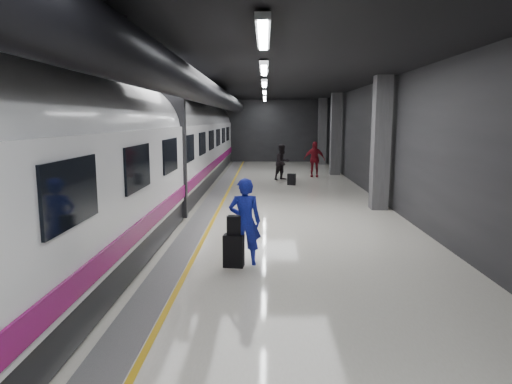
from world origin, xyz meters
TOP-DOWN VIEW (x-y plane):
  - ground at (0.00, 0.00)m, footprint 40.00×40.00m
  - platform_hall at (-0.29, 0.96)m, footprint 10.02×40.02m
  - train at (-3.25, -0.00)m, footprint 3.05×38.00m
  - traveler_main at (0.21, -4.20)m, footprint 0.69×0.46m
  - suitcase_main at (-0.01, -4.36)m, footprint 0.45×0.31m
  - shoulder_bag at (-0.01, -4.34)m, footprint 0.30×0.18m
  - traveler_far_a at (1.52, 9.62)m, footprint 1.12×1.09m
  - traveler_far_b at (3.28, 10.91)m, footprint 1.15×0.56m
  - suitcase_far at (1.89, 7.79)m, footprint 0.42×0.34m

SIDE VIEW (x-z plane):
  - ground at x=0.00m, z-range 0.00..0.00m
  - suitcase_far at x=1.89m, z-range 0.00..0.53m
  - suitcase_main at x=-0.01m, z-range 0.00..0.69m
  - shoulder_bag at x=-0.01m, z-range 0.69..1.07m
  - traveler_far_a at x=1.52m, z-range 0.00..1.82m
  - traveler_main at x=0.21m, z-range 0.00..1.86m
  - traveler_far_b at x=3.28m, z-range 0.00..1.90m
  - train at x=-3.25m, z-range 0.04..4.09m
  - platform_hall at x=-0.29m, z-range 1.28..5.79m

